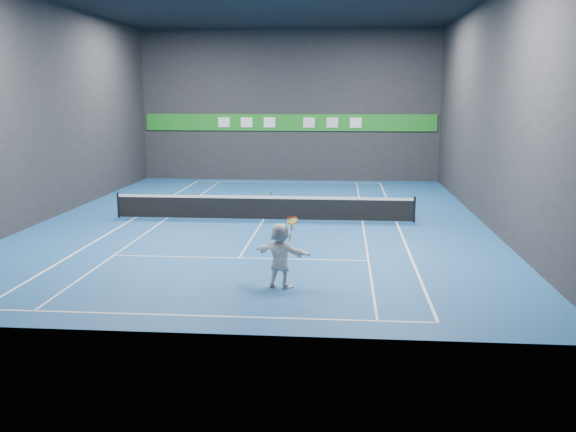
# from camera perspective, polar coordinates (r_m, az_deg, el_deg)

# --- Properties ---
(ground) EXTENTS (26.00, 26.00, 0.00)m
(ground) POSITION_cam_1_polar(r_m,az_deg,el_deg) (26.76, -2.19, -0.35)
(ground) COLOR navy
(ground) RESTS_ON ground
(wall_back) EXTENTS (18.00, 0.10, 9.00)m
(wall_back) POSITION_cam_1_polar(r_m,az_deg,el_deg) (39.20, 0.13, 9.78)
(wall_back) COLOR #252527
(wall_back) RESTS_ON ground
(wall_front) EXTENTS (18.00, 0.10, 9.00)m
(wall_front) POSITION_cam_1_polar(r_m,az_deg,el_deg) (13.47, -9.18, 7.93)
(wall_front) COLOR #252527
(wall_front) RESTS_ON ground
(wall_left) EXTENTS (0.10, 26.00, 9.00)m
(wall_left) POSITION_cam_1_polar(r_m,az_deg,el_deg) (28.80, -20.54, 8.79)
(wall_left) COLOR #252527
(wall_left) RESTS_ON ground
(wall_right) EXTENTS (0.10, 26.00, 9.00)m
(wall_right) POSITION_cam_1_polar(r_m,az_deg,el_deg) (26.69, 17.53, 8.87)
(wall_right) COLOR #252527
(wall_right) RESTS_ON ground
(baseline_near) EXTENTS (10.98, 0.08, 0.01)m
(baseline_near) POSITION_cam_1_polar(r_m,az_deg,el_deg) (15.41, -7.68, -8.79)
(baseline_near) COLOR white
(baseline_near) RESTS_ON ground
(baseline_far) EXTENTS (10.98, 0.08, 0.01)m
(baseline_far) POSITION_cam_1_polar(r_m,az_deg,el_deg) (38.43, -0.01, 3.04)
(baseline_far) COLOR white
(baseline_far) RESTS_ON ground
(sideline_doubles_left) EXTENTS (0.08, 23.78, 0.01)m
(sideline_doubles_left) POSITION_cam_1_polar(r_m,az_deg,el_deg) (27.96, -13.43, -0.15)
(sideline_doubles_left) COLOR white
(sideline_doubles_left) RESTS_ON ground
(sideline_doubles_right) EXTENTS (0.08, 23.78, 0.01)m
(sideline_doubles_right) POSITION_cam_1_polar(r_m,az_deg,el_deg) (26.65, 9.61, -0.53)
(sideline_doubles_right) COLOR white
(sideline_doubles_right) RESTS_ON ground
(sideline_singles_left) EXTENTS (0.06, 23.78, 0.01)m
(sideline_singles_left) POSITION_cam_1_polar(r_m,az_deg,el_deg) (27.56, -10.70, -0.20)
(sideline_singles_left) COLOR white
(sideline_singles_left) RESTS_ON ground
(sideline_singles_right) EXTENTS (0.06, 23.78, 0.01)m
(sideline_singles_right) POSITION_cam_1_polar(r_m,az_deg,el_deg) (26.57, 6.64, -0.48)
(sideline_singles_right) COLOR white
(sideline_singles_right) RESTS_ON ground
(service_line_near) EXTENTS (8.23, 0.06, 0.01)m
(service_line_near) POSITION_cam_1_polar(r_m,az_deg,el_deg) (20.57, -4.38, -3.74)
(service_line_near) COLOR white
(service_line_near) RESTS_ON ground
(service_line_far) EXTENTS (8.23, 0.06, 0.01)m
(service_line_far) POSITION_cam_1_polar(r_m,az_deg,el_deg) (33.02, -0.83, 1.77)
(service_line_far) COLOR white
(service_line_far) RESTS_ON ground
(center_service_line) EXTENTS (0.06, 12.80, 0.01)m
(center_service_line) POSITION_cam_1_polar(r_m,az_deg,el_deg) (26.76, -2.19, -0.34)
(center_service_line) COLOR white
(center_service_line) RESTS_ON ground
(player) EXTENTS (1.72, 1.12, 1.77)m
(player) POSITION_cam_1_polar(r_m,az_deg,el_deg) (17.24, -0.70, -3.52)
(player) COLOR white
(player) RESTS_ON ground
(tennis_ball) EXTENTS (0.07, 0.07, 0.07)m
(tennis_ball) POSITION_cam_1_polar(r_m,az_deg,el_deg) (16.90, -1.51, 2.07)
(tennis_ball) COLOR #ACD623
(tennis_ball) RESTS_ON player
(tennis_net) EXTENTS (12.50, 0.10, 1.07)m
(tennis_net) POSITION_cam_1_polar(r_m,az_deg,el_deg) (26.66, -2.20, 0.79)
(tennis_net) COLOR black
(tennis_net) RESTS_ON ground
(sponsor_banner) EXTENTS (17.64, 0.11, 1.00)m
(sponsor_banner) POSITION_cam_1_polar(r_m,az_deg,el_deg) (39.16, 0.12, 8.32)
(sponsor_banner) COLOR #1C8121
(sponsor_banner) RESTS_ON wall_back
(tennis_racket) EXTENTS (0.43, 0.37, 0.73)m
(tennis_racket) POSITION_cam_1_polar(r_m,az_deg,el_deg) (17.06, 0.36, -0.61)
(tennis_racket) COLOR red
(tennis_racket) RESTS_ON player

